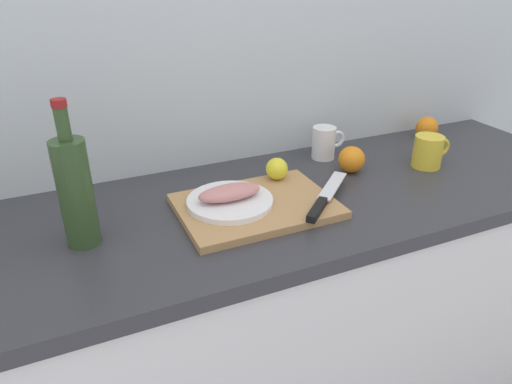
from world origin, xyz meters
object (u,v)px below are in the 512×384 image
Objects in this scene: cutting_board at (256,206)px; wine_bottle at (75,191)px; orange_0 at (427,127)px; lemon_0 at (277,169)px; chef_knife at (323,200)px; fish_fillet at (230,192)px; white_plate at (230,201)px; coffee_mug_1 at (428,151)px; coffee_mug_0 at (324,143)px.

wine_bottle is (-0.41, 0.02, 0.12)m from cutting_board.
lemon_0 is at bearing -168.69° from orange_0.
chef_knife is 0.69m from orange_0.
fish_fillet reaches higher than cutting_board.
cutting_board is 5.11× the size of orange_0.
chef_knife is at bearing -9.24° from wine_bottle.
white_plate is 0.66× the size of wine_bottle.
cutting_board is 2.39× the size of fish_fillet.
fish_fillet is at bearing -90.00° from white_plate.
cutting_board is at bearing -17.05° from fish_fillet.
wine_bottle is 2.60× the size of coffee_mug_1.
cutting_board is 0.80m from orange_0.
cutting_board is at bearing -146.24° from coffee_mug_0.
fish_fillet is at bearing 113.92° from chef_knife.
fish_fillet is 2.64× the size of lemon_0.
coffee_mug_1 is at bearing -28.49° from chef_knife.
fish_fillet is 1.28× the size of coffee_mug_1.
chef_knife is 3.78× the size of lemon_0.
cutting_board is 3.45× the size of coffee_mug_0.
lemon_0 reaches higher than orange_0.
coffee_mug_1 is at bearing -131.63° from orange_0.
orange_0 reaches higher than white_plate.
fish_fillet is at bearing -178.30° from coffee_mug_1.
chef_knife is (0.22, -0.09, -0.02)m from fish_fillet.
orange_0 is at bearing 10.48° from wine_bottle.
orange_0 reaches higher than chef_knife.
orange_0 is at bearing 11.31° from lemon_0.
cutting_board is 0.16m from lemon_0.
lemon_0 is 0.19× the size of wine_bottle.
lemon_0 is at bearing 26.54° from white_plate.
white_plate is 0.93× the size of chef_knife.
wine_bottle is 2.92× the size of coffee_mug_0.
orange_0 is at bearing 14.73° from white_plate.
coffee_mug_1 is 1.67× the size of orange_0.
wine_bottle reaches higher than orange_0.
orange_0 is (0.43, 0.01, -0.01)m from coffee_mug_0.
wine_bottle is at bearing -164.59° from coffee_mug_0.
orange_0 is (1.18, 0.22, -0.09)m from wine_bottle.
fish_fillet is (-0.06, 0.02, 0.04)m from cutting_board.
coffee_mug_0 is at bearing 143.18° from coffee_mug_1.
white_plate is at bearing -152.72° from coffee_mug_0.
fish_fillet is at bearing 162.95° from cutting_board.
wine_bottle is at bearing 127.96° from chef_knife.
coffee_mug_0 is (0.19, 0.30, 0.02)m from chef_knife.
orange_0 is at bearing 48.37° from coffee_mug_1.
coffee_mug_1 reaches higher than white_plate.
lemon_0 is at bearing 59.99° from chef_knife.
orange_0 is (0.83, 0.22, -0.01)m from fish_fillet.
cutting_board is 1.68× the size of chef_knife.
coffee_mug_1 is 0.27m from orange_0.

